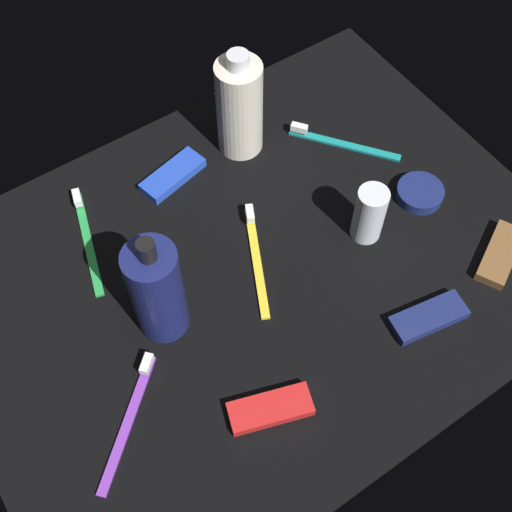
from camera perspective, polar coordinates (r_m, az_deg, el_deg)
ground_plane at (r=95.13cm, az=0.00°, el=-1.14°), size 84.00×64.00×1.20cm
lotion_bottle at (r=84.35cm, az=-8.47°, el=-2.77°), size 6.74×6.74×19.02cm
bodywash_bottle at (r=101.96cm, az=-1.41°, el=12.49°), size 6.95×6.95×18.15cm
deodorant_stick at (r=95.23cm, az=9.56°, el=3.53°), size 4.38×4.38×9.29cm
toothbrush_teal at (r=108.29cm, az=6.92°, el=9.59°), size 11.91×15.01×2.10cm
toothbrush_green at (r=99.75cm, az=-14.15°, el=1.70°), size 6.20×17.61×2.10cm
toothbrush_yellow at (r=95.06cm, az=-0.02°, el=0.19°), size 9.08×16.65×2.10cm
toothbrush_purple at (r=86.52cm, az=-10.57°, el=-12.95°), size 14.29×12.81×2.10cm
snack_bar_brown at (r=100.89cm, az=19.95°, el=0.13°), size 11.08×8.30×1.50cm
snack_bar_blue at (r=103.80cm, az=-7.05°, el=6.81°), size 11.03×6.23×1.50cm
snack_bar_red at (r=85.18cm, az=1.22°, el=-12.80°), size 11.13×7.09×1.50cm
snack_bar_navy at (r=92.90cm, az=14.38°, el=-5.05°), size 10.93×5.71×1.50cm
cream_tin_left at (r=103.69cm, az=13.68°, el=5.19°), size 7.02×7.02×1.77cm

